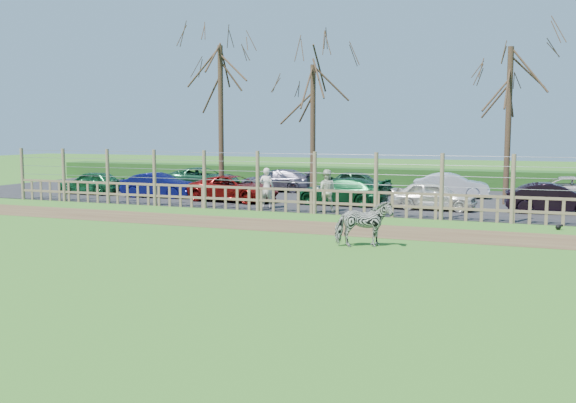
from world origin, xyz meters
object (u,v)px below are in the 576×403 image
(car_10, at_px, (359,183))
(car_12, at_px, (562,189))
(zebra, at_px, (363,224))
(car_9, at_px, (276,180))
(crow, at_px, (559,227))
(car_11, at_px, (451,185))
(tree_mid, at_px, (313,99))
(car_1, at_px, (159,185))
(car_8, at_px, (203,178))
(car_2, at_px, (234,189))
(car_5, at_px, (553,198))
(car_0, at_px, (92,183))
(tree_left, at_px, (220,84))
(visitor_a, at_px, (267,188))
(visitor_b, at_px, (326,191))
(car_3, at_px, (341,191))
(tree_right, at_px, (510,87))
(car_4, at_px, (434,195))

(car_10, bearing_deg, car_12, -95.59)
(zebra, height_order, car_9, zebra)
(zebra, relative_size, crow, 6.56)
(zebra, height_order, car_12, zebra)
(car_9, height_order, car_10, same)
(car_11, xyz_separation_m, car_12, (5.04, -0.41, 0.00))
(tree_mid, xyz_separation_m, car_1, (-7.22, -2.52, -4.23))
(zebra, xyz_separation_m, car_8, (-13.21, 14.53, -0.03))
(car_2, bearing_deg, car_12, -64.58)
(car_5, xyz_separation_m, car_10, (-9.26, 4.78, 0.00))
(car_12, bearing_deg, car_11, -95.53)
(zebra, bearing_deg, car_8, 18.06)
(car_8, relative_size, car_12, 1.00)
(car_9, relative_size, car_10, 1.17)
(crow, bearing_deg, car_11, 117.13)
(crow, height_order, car_0, car_0)
(zebra, distance_m, car_5, 11.16)
(tree_left, height_order, car_2, tree_left)
(visitor_a, height_order, visitor_b, same)
(tree_mid, xyz_separation_m, car_5, (10.92, -2.16, -4.23))
(car_10, bearing_deg, car_8, 87.43)
(car_3, bearing_deg, car_9, -130.91)
(crow, bearing_deg, tree_mid, 149.51)
(car_0, xyz_separation_m, car_12, (22.76, 4.63, 0.00))
(crow, distance_m, car_0, 22.79)
(car_5, bearing_deg, car_10, 56.77)
(car_0, bearing_deg, crow, 78.95)
(car_8, bearing_deg, visitor_a, -135.03)
(car_1, distance_m, car_12, 19.21)
(crow, height_order, car_1, car_1)
(car_0, distance_m, car_3, 13.57)
(tree_right, xyz_separation_m, car_1, (-16.22, -3.02, -4.60))
(visitor_a, xyz_separation_m, crow, (11.48, -1.79, -0.81))
(zebra, xyz_separation_m, car_9, (-8.69, 14.52, -0.03))
(zebra, relative_size, car_5, 0.44)
(car_3, height_order, car_4, same)
(visitor_b, relative_size, car_11, 0.47)
(car_2, distance_m, car_5, 13.84)
(tree_right, distance_m, car_3, 8.71)
(car_1, bearing_deg, crow, -108.55)
(visitor_a, bearing_deg, car_12, -153.49)
(car_11, distance_m, car_12, 5.06)
(crow, relative_size, car_2, 0.06)
(car_0, distance_m, car_9, 9.72)
(crow, bearing_deg, car_10, 135.80)
(car_8, relative_size, car_11, 1.19)
(car_5, relative_size, car_8, 0.84)
(visitor_b, relative_size, car_1, 0.47)
(car_0, distance_m, car_8, 6.24)
(tree_left, xyz_separation_m, car_3, (6.70, -1.40, -4.98))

